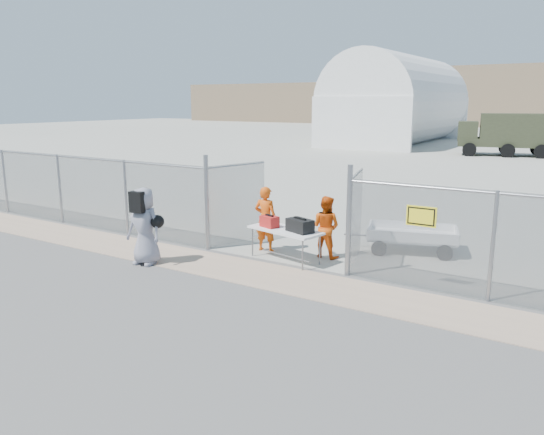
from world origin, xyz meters
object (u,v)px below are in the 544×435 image
Objects in this scene: security_worker_right at (326,227)px; utility_trailer at (412,238)px; security_worker_left at (266,219)px; visitor at (144,226)px; folding_table at (285,245)px.

utility_trailer is at bearing -133.25° from security_worker_right.
security_worker_left is 3.84m from utility_trailer.
security_worker_left is 3.08m from visitor.
visitor is 6.79m from utility_trailer.
folding_table is 1.09× the size of security_worker_left.
visitor reaches higher than security_worker_left.
visitor reaches higher than utility_trailer.
visitor is at bearing 48.09° from security_worker_left.
utility_trailer is at bearing -153.39° from security_worker_left.
visitor is (-2.72, -2.00, 0.53)m from folding_table.
visitor reaches higher than security_worker_right.
utility_trailer is at bearing 34.41° from visitor.
security_worker_right is at bearing 60.24° from folding_table.
security_worker_right is at bearing -152.45° from utility_trailer.
security_worker_left is 1.60m from security_worker_right.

